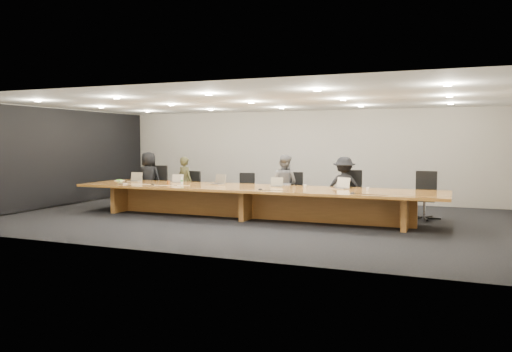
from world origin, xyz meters
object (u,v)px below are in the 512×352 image
Objects in this scene: amber_mug at (168,182)px; paper_cup_near at (305,186)px; chair_far_left at (156,185)px; person_d at (344,187)px; water_bottle at (182,181)px; person_a at (149,178)px; person_b at (185,182)px; laptop_a at (134,177)px; chair_mid_right at (293,192)px; paper_cup_far at (368,189)px; av_box at (123,184)px; mic_center at (260,189)px; laptop_e at (340,183)px; chair_left at (190,189)px; conference_table at (251,197)px; laptop_c at (217,179)px; chair_mid_left at (245,191)px; laptop_d at (276,182)px; laptop_b at (177,178)px; mic_right at (353,193)px; mic_left at (153,184)px; person_c at (284,184)px; chair_right at (352,192)px; chair_far_right at (425,195)px.

paper_cup_near is at bearing 4.32° from amber_mug.
amber_mug is (1.21, -1.27, 0.21)m from chair_far_left.
chair_far_left is 5.54m from person_d.
person_a is at bearing 146.63° from water_bottle.
person_b is 1.40m from laptop_a.
chair_mid_right reaches higher than paper_cup_far.
laptop_a is at bearing 119.70° from av_box.
mic_center is (2.75, -0.53, -0.03)m from amber_mug.
chair_left is at bearing -169.81° from laptop_e.
chair_mid_right reaches higher than paper_cup_near.
person_b reaches higher than water_bottle.
laptop_c reaches higher than conference_table.
chair_mid_left is 1.66m from laptop_d.
laptop_d is at bearing 26.03° from av_box.
laptop_b is 4.95m from mic_right.
person_a is (-3.03, -0.10, 0.27)m from chair_mid_left.
laptop_e is at bearing -7.30° from laptop_d.
chair_left is at bearing -3.45° from chair_far_left.
amber_mug is 0.76× the size of mic_left.
person_b is (-2.50, 1.17, 0.19)m from conference_table.
chair_mid_left is (1.72, 0.01, -0.01)m from chair_left.
person_c is (1.17, -0.19, 0.25)m from chair_mid_left.
water_bottle is 1.54× the size of mic_center.
person_b is at bearing 168.85° from laptop_c.
chair_right is at bearing 15.24° from chair_left.
laptop_c is (1.36, -0.98, 0.38)m from chair_left.
person_b is 7.51× the size of water_bottle.
paper_cup_far is at bearing 2.45° from chair_left.
paper_cup_far is at bearing 168.34° from person_c.
chair_left is at bearing -175.44° from chair_far_right.
laptop_e is 4.70m from mic_left.
person_a reaches higher than chair_mid_right.
av_box is at bearing 96.94° from person_a.
conference_table is 25.87× the size of laptop_e.
person_a is at bearing 18.63° from person_b.
av_box is (0.36, -1.69, -0.01)m from person_a.
chair_mid_left is 3.67m from paper_cup_far.
chair_mid_right is 3.06× the size of laptop_c.
laptop_d is (4.05, -0.96, 0.28)m from chair_far_left.
av_box is (-1.09, -0.86, -0.10)m from laptop_b.
laptop_b is at bearing -158.34° from laptop_e.
chair_far_right reaches higher than chair_mid_left.
person_c reaches higher than chair_right.
chair_mid_left is 2.89m from chair_right.
chair_far_left is 0.82× the size of person_b.
amber_mug reaches higher than mic_right.
laptop_d is 0.85m from mic_center.
mic_right is (5.00, -1.90, 0.25)m from chair_left.
person_b is at bearing -174.05° from chair_far_right.
person_a is (-1.31, -0.09, 0.26)m from chair_left.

